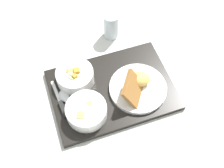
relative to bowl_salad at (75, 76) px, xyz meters
The scene contains 8 objects.
ground_plane 0.15m from the bowl_salad, 36.12° to the right, with size 4.00×4.00×0.00m, color silver.
serving_tray 0.14m from the bowl_salad, 36.12° to the right, with size 0.45×0.33×0.02m.
bowl_salad is the anchor object (origin of this frame).
bowl_soup 0.14m from the bowl_salad, 93.03° to the right, with size 0.14×0.14×0.05m.
plate_main 0.23m from the bowl_salad, 31.50° to the right, with size 0.21×0.21×0.10m.
knife 0.12m from the bowl_salad, 132.88° to the right, with size 0.02×0.16×0.01m.
spoon 0.10m from the bowl_salad, 129.00° to the right, with size 0.04×0.16×0.01m.
glass_water 0.27m from the bowl_salad, 39.78° to the left, with size 0.06×0.06×0.11m.
Camera 1 is at (-0.19, -0.48, 0.89)m, focal length 45.00 mm.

